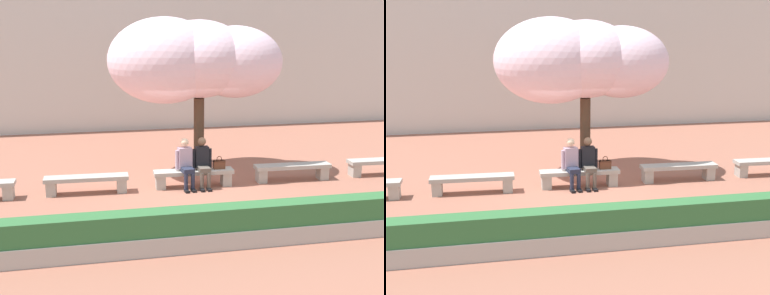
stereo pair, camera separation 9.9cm
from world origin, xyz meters
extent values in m
plane|color=#9E604C|center=(0.00, 0.00, 0.00)|extent=(100.00, 100.00, 0.00)
cube|color=beige|center=(0.00, 9.84, 3.59)|extent=(28.00, 4.00, 7.18)
cube|color=#ADA89E|center=(-4.58, -0.03, 0.17)|extent=(0.25, 0.35, 0.35)
cube|color=#ADA89E|center=(-2.72, 0.00, 0.40)|extent=(2.08, 0.50, 0.10)
cube|color=#ADA89E|center=(-3.58, 0.03, 0.17)|extent=(0.25, 0.35, 0.35)
cube|color=#ADA89E|center=(-1.86, -0.03, 0.17)|extent=(0.25, 0.35, 0.35)
cube|color=#ADA89E|center=(0.00, 0.00, 0.40)|extent=(2.08, 0.50, 0.10)
cube|color=#ADA89E|center=(-0.86, 0.03, 0.17)|extent=(0.25, 0.35, 0.35)
cube|color=#ADA89E|center=(0.86, -0.03, 0.17)|extent=(0.25, 0.35, 0.35)
cube|color=#ADA89E|center=(2.72, 0.00, 0.40)|extent=(2.08, 0.50, 0.10)
cube|color=#ADA89E|center=(1.86, 0.03, 0.17)|extent=(0.25, 0.35, 0.35)
cube|color=#ADA89E|center=(3.58, -0.03, 0.17)|extent=(0.25, 0.35, 0.35)
cube|color=#ADA89E|center=(4.58, 0.03, 0.17)|extent=(0.25, 0.35, 0.35)
cube|color=black|center=(-0.27, -0.43, 0.03)|extent=(0.12, 0.23, 0.06)
cylinder|color=#23283D|center=(-0.27, -0.37, 0.24)|extent=(0.10, 0.10, 0.42)
cube|color=black|center=(-0.09, -0.41, 0.03)|extent=(0.12, 0.23, 0.06)
cylinder|color=#23283D|center=(-0.10, -0.35, 0.24)|extent=(0.10, 0.10, 0.42)
cube|color=#23283D|center=(-0.20, -0.18, 0.51)|extent=(0.32, 0.43, 0.12)
cube|color=#B293A8|center=(-0.23, 0.04, 0.78)|extent=(0.36, 0.26, 0.54)
sphere|color=beige|center=(-0.23, 0.04, 1.19)|extent=(0.21, 0.21, 0.21)
cylinder|color=#B293A8|center=(-0.43, 0.00, 0.74)|extent=(0.09, 0.09, 0.50)
cylinder|color=#B293A8|center=(-0.02, 0.04, 0.74)|extent=(0.09, 0.09, 0.50)
cube|color=black|center=(0.14, -0.42, 0.03)|extent=(0.10, 0.22, 0.06)
cylinder|color=brown|center=(0.14, -0.36, 0.24)|extent=(0.10, 0.10, 0.42)
cube|color=black|center=(0.32, -0.42, 0.03)|extent=(0.10, 0.22, 0.06)
cylinder|color=brown|center=(0.32, -0.36, 0.24)|extent=(0.10, 0.10, 0.42)
cube|color=brown|center=(0.23, -0.18, 0.51)|extent=(0.28, 0.40, 0.12)
cube|color=black|center=(0.23, 0.04, 0.78)|extent=(0.34, 0.22, 0.54)
sphere|color=brown|center=(0.23, 0.04, 1.19)|extent=(0.21, 0.21, 0.21)
cylinder|color=black|center=(0.02, 0.02, 0.74)|extent=(0.09, 0.09, 0.50)
cylinder|color=black|center=(0.44, 0.02, 0.74)|extent=(0.09, 0.09, 0.50)
cube|color=brown|center=(0.68, -0.02, 0.56)|extent=(0.30, 0.14, 0.22)
cube|color=#552C1C|center=(0.68, -0.02, 0.65)|extent=(0.30, 0.15, 0.04)
torus|color=#4A2718|center=(0.68, -0.02, 0.72)|extent=(0.14, 0.02, 0.14)
cylinder|color=#473323|center=(0.45, 1.38, 1.06)|extent=(0.29, 0.29, 2.11)
ellipsoid|color=#F4CCDB|center=(0.45, 1.38, 3.19)|extent=(2.80, 3.00, 2.10)
ellipsoid|color=#F4CCDB|center=(-0.51, 1.34, 3.17)|extent=(3.08, 2.94, 2.31)
ellipsoid|color=#F4CCDB|center=(1.41, 1.14, 3.11)|extent=(2.59, 2.29, 1.94)
cube|color=#ADA89E|center=(0.00, -3.83, 0.18)|extent=(16.07, 0.50, 0.36)
cube|color=#336B38|center=(0.00, -3.83, 0.58)|extent=(15.97, 0.44, 0.44)
camera|label=1|loc=(-2.81, -12.98, 4.14)|focal=50.00mm
camera|label=2|loc=(-2.72, -13.00, 4.14)|focal=50.00mm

